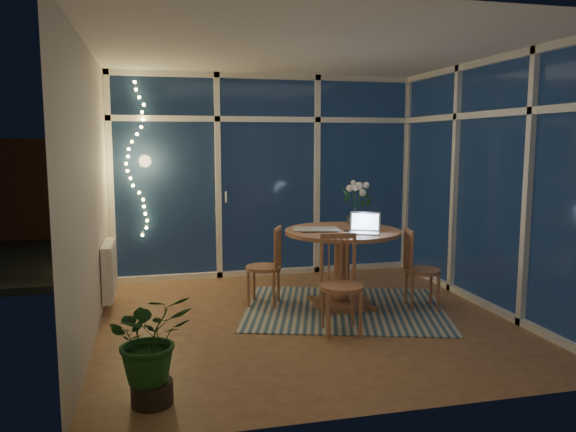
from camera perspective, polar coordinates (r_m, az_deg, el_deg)
The scene contains 25 objects.
floor at distance 5.66m, azimuth 2.07°, elevation -10.40°, with size 4.00×4.00×0.00m, color brown.
ceiling at distance 5.45m, azimuth 2.20°, elevation 16.56°, with size 4.00×4.00×0.00m, color silver.
wall_back at distance 7.35m, azimuth -2.09°, elevation 4.08°, with size 4.00×0.04×2.60m, color beige.
wall_front at distance 3.53m, azimuth 10.93°, elevation 0.13°, with size 4.00×0.04×2.60m, color beige.
wall_left at distance 5.23m, azimuth -19.47°, elevation 2.23°, with size 0.04×4.00×2.60m, color beige.
wall_right at distance 6.25m, azimuth 20.11°, elevation 3.01°, with size 0.04×4.00×2.60m, color beige.
window_wall_back at distance 7.31m, azimuth -2.03°, elevation 4.07°, with size 4.00×0.10×2.60m, color white.
window_wall_right at distance 6.23m, azimuth 19.80°, elevation 3.01°, with size 0.10×4.00×2.60m, color white.
radiator at distance 6.25m, azimuth -17.73°, elevation -5.24°, with size 0.10×0.70×0.58m, color white.
fairy_lights at distance 7.07m, azimuth -15.18°, elevation 5.51°, with size 0.24×0.10×1.85m, color #EAC75D, non-canonical shape.
garden_patio at distance 10.53m, azimuth -2.64°, elevation -2.30°, with size 12.00×6.00×0.10m, color black.
garden_fence at distance 10.82m, azimuth -5.78°, elevation 3.06°, with size 11.00×0.08×1.80m, color #3A1F15.
neighbour_roof at distance 13.80m, azimuth -6.32°, elevation 9.43°, with size 7.00×3.00×2.20m, color #31333B.
garden_shrubs at distance 8.71m, azimuth -9.08°, elevation -1.08°, with size 0.90×0.90×0.90m, color black.
rug at distance 6.00m, azimuth 5.79°, elevation -9.35°, with size 2.06×1.65×0.01m, color beige.
dining_table at distance 5.98m, azimuth 5.53°, elevation -5.34°, with size 1.21×1.21×0.83m, color #A86A4C.
chair_left at distance 6.02m, azimuth -2.50°, elevation -5.06°, with size 0.40×0.40×0.86m, color #A86A4C.
chair_right at distance 6.06m, azimuth 13.50°, elevation -5.22°, with size 0.40×0.40×0.85m, color #A86A4C.
chair_front at distance 5.16m, azimuth 5.46°, elevation -6.94°, with size 0.42×0.42×0.92m, color #A86A4C.
laptop at distance 5.69m, azimuth 7.76°, elevation -0.65°, with size 0.31×0.27×0.23m, color #BCBCC0, non-canonical shape.
flower_vase at distance 6.21m, azimuth 6.83°, elevation -0.01°, with size 0.20×0.20×0.21m, color silver.
bowl at distance 6.08m, azimuth 8.47°, elevation -1.03°, with size 0.15×0.15×0.04m, color white.
newspapers at distance 5.86m, azimuth 2.82°, elevation -1.36°, with size 0.40×0.31×0.02m, color beige.
phone at distance 5.81m, azimuth 6.17°, elevation -1.53°, with size 0.10×0.05×0.01m, color black.
potted_plant at distance 3.93m, azimuth -13.78°, elevation -13.06°, with size 0.54×0.47×0.76m, color #1A4A1C.
Camera 1 is at (-1.46, -5.19, 1.75)m, focal length 35.00 mm.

